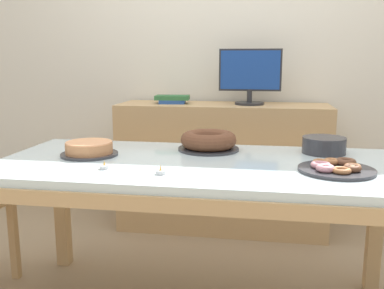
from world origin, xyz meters
TOP-DOWN VIEW (x-y plane):
  - wall_back at (0.00, 1.41)m, footprint 8.00×0.10m
  - dining_table at (0.00, 0.00)m, footprint 1.88×0.87m
  - sideboard at (0.00, 1.11)m, footprint 1.47×0.44m
  - computer_monitor at (0.18, 1.11)m, footprint 0.42×0.20m
  - book_stack at (-0.36, 1.11)m, footprint 0.25×0.17m
  - cake_chocolate_round at (-0.54, 0.03)m, footprint 0.27×0.27m
  - cake_golden_bundt at (0.01, 0.25)m, footprint 0.31×0.31m
  - pastry_platter at (0.58, -0.09)m, footprint 0.31×0.31m
  - plate_stack at (0.58, 0.27)m, footprint 0.21×0.21m
  - tealight_right_edge at (-0.12, -0.25)m, footprint 0.04×0.04m
  - tealight_centre at (-0.37, -0.21)m, footprint 0.04×0.04m

SIDE VIEW (x-z plane):
  - sideboard at x=0.00m, z-range 0.00..0.90m
  - dining_table at x=0.00m, z-range 0.29..1.04m
  - tealight_right_edge at x=-0.12m, z-range 0.75..0.78m
  - tealight_centre at x=-0.37m, z-range 0.75..0.78m
  - pastry_platter at x=0.58m, z-range 0.75..0.79m
  - cake_chocolate_round at x=-0.54m, z-range 0.75..0.82m
  - plate_stack at x=0.58m, z-range 0.75..0.83m
  - cake_golden_bundt at x=0.01m, z-range 0.75..0.85m
  - book_stack at x=-0.36m, z-range 0.91..0.96m
  - computer_monitor at x=0.18m, z-range 0.91..1.28m
  - wall_back at x=0.00m, z-range 0.00..2.60m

